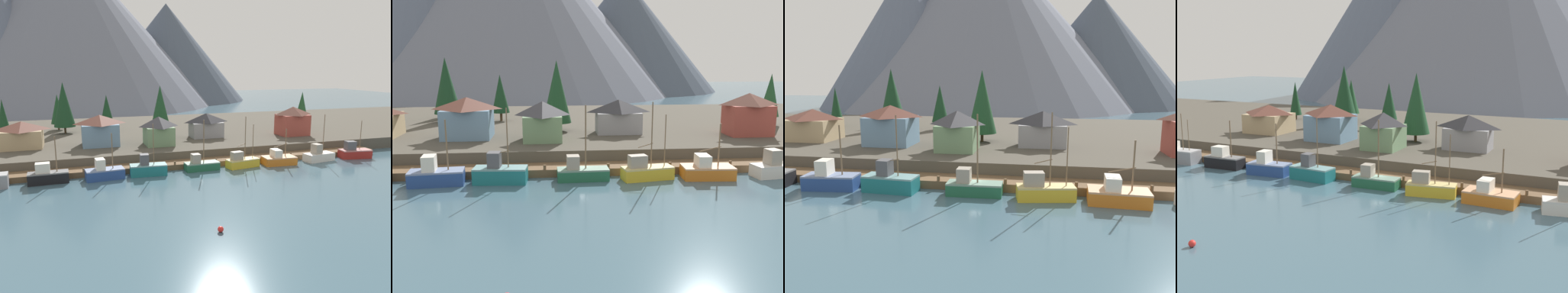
# 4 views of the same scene
# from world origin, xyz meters

# --- Properties ---
(ground_plane) EXTENTS (400.00, 400.00, 1.00)m
(ground_plane) POSITION_xyz_m (0.00, 20.00, -0.50)
(ground_plane) COLOR #3D5B6B
(dock) EXTENTS (80.00, 4.00, 1.60)m
(dock) POSITION_xyz_m (0.00, 1.99, 0.50)
(dock) COLOR brown
(dock) RESTS_ON ground_plane
(shoreline_bank) EXTENTS (400.00, 56.00, 2.50)m
(shoreline_bank) POSITION_xyz_m (0.00, 32.00, 1.25)
(shoreline_bank) COLOR #4C473D
(shoreline_bank) RESTS_ON ground_plane
(mountain_west_peak) EXTENTS (78.42, 78.42, 62.18)m
(mountain_west_peak) POSITION_xyz_m (-52.90, 126.48, 31.09)
(mountain_west_peak) COLOR slate
(mountain_west_peak) RESTS_ON ground_plane
(fishing_boat_grey) EXTENTS (6.39, 2.95, 8.14)m
(fishing_boat_grey) POSITION_xyz_m (-34.72, -1.62, 1.26)
(fishing_boat_grey) COLOR gray
(fishing_boat_grey) RESTS_ON ground_plane
(fishing_boat_black) EXTENTS (6.33, 2.55, 7.57)m
(fishing_boat_black) POSITION_xyz_m (-25.67, -1.39, 1.24)
(fishing_boat_black) COLOR black
(fishing_boat_black) RESTS_ON ground_plane
(fishing_boat_blue) EXTENTS (6.49, 3.33, 7.72)m
(fishing_boat_blue) POSITION_xyz_m (-16.75, -1.82, 1.17)
(fishing_boat_blue) COLOR navy
(fishing_boat_blue) RESTS_ON ground_plane
(fishing_boat_teal) EXTENTS (6.43, 3.03, 8.99)m
(fishing_boat_teal) POSITION_xyz_m (-9.32, -1.64, 1.21)
(fishing_boat_teal) COLOR #196B70
(fishing_boat_teal) RESTS_ON ground_plane
(fishing_boat_green) EXTENTS (6.31, 2.51, 9.20)m
(fishing_boat_green) POSITION_xyz_m (0.49, -1.38, 1.01)
(fishing_boat_green) COLOR #1E5B3D
(fishing_boat_green) RESTS_ON ground_plane
(fishing_boat_yellow) EXTENTS (6.55, 3.30, 9.55)m
(fishing_boat_yellow) POSITION_xyz_m (8.40, -1.81, 1.09)
(fishing_boat_yellow) COLOR gold
(fishing_boat_yellow) RESTS_ON ground_plane
(fishing_boat_orange) EXTENTS (6.43, 3.56, 6.87)m
(fishing_boat_orange) POSITION_xyz_m (16.06, -1.94, 1.02)
(fishing_boat_orange) COLOR #CC6B1E
(fishing_boat_orange) RESTS_ON ground_plane
(house_grey) EXTENTS (7.60, 4.74, 5.55)m
(house_grey) POSITION_xyz_m (8.03, 17.27, 5.34)
(house_grey) COLOR gray
(house_grey) RESTS_ON shoreline_bank
(house_blue) EXTENTS (7.68, 6.69, 6.32)m
(house_blue) POSITION_xyz_m (-15.97, 15.08, 5.73)
(house_blue) COLOR #6689A8
(house_blue) RESTS_ON shoreline_bank
(house_green) EXTENTS (5.95, 6.23, 5.90)m
(house_green) POSITION_xyz_m (-4.33, 11.90, 5.52)
(house_green) COLOR #6B8E66
(house_green) RESTS_ON shoreline_bank
(house_tan) EXTENTS (8.05, 7.13, 5.32)m
(house_tan) POSITION_xyz_m (-31.05, 17.35, 5.22)
(house_tan) COLOR tan
(house_tan) RESTS_ON shoreline_bank
(conifer_near_left) EXTENTS (5.12, 5.12, 12.42)m
(conifer_near_left) POSITION_xyz_m (-23.03, 32.86, 9.52)
(conifer_near_left) COLOR #4C3823
(conifer_near_left) RESTS_ON shoreline_bank
(conifer_near_right) EXTENTS (3.44, 3.44, 9.12)m
(conifer_near_right) POSITION_xyz_m (-12.87, 33.27, 7.87)
(conifer_near_right) COLOR #4C3823
(conifer_near_right) RESTS_ON shoreline_bank
(conifer_mid_left) EXTENTS (4.87, 4.87, 11.87)m
(conifer_mid_left) POSITION_xyz_m (-2.02, 20.27, 9.16)
(conifer_mid_left) COLOR #4C3823
(conifer_mid_left) RESTS_ON shoreline_bank
(conifer_mid_right) EXTENTS (3.65, 3.65, 9.11)m
(conifer_mid_right) POSITION_xyz_m (-24.68, 39.02, 7.82)
(conifer_mid_right) COLOR #4C3823
(conifer_mid_right) RESTS_ON shoreline_bank
(conifer_back_left) EXTENTS (2.72, 2.72, 8.53)m
(conifer_back_left) POSITION_xyz_m (-36.88, 34.88, 7.28)
(conifer_back_left) COLOR #4C3823
(conifer_back_left) RESTS_ON shoreline_bank
(channel_buoy) EXTENTS (0.70, 0.70, 0.70)m
(channel_buoy) POSITION_xyz_m (-6.03, -27.57, 0.35)
(channel_buoy) COLOR red
(channel_buoy) RESTS_ON ground_plane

